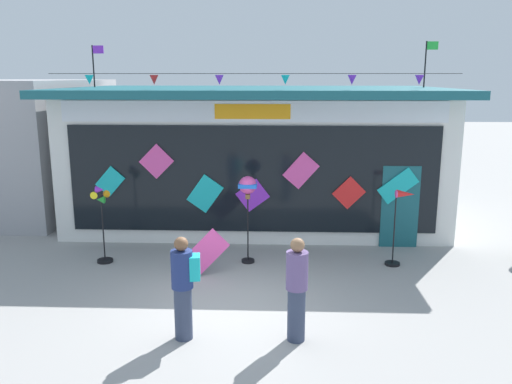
{
  "coord_description": "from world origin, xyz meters",
  "views": [
    {
      "loc": [
        0.87,
        -8.64,
        4.07
      ],
      "look_at": [
        0.38,
        3.32,
        1.41
      ],
      "focal_mm": 36.62,
      "sensor_mm": 36.0,
      "label": 1
    }
  ],
  "objects_px": {
    "wind_spinner_far_left": "(102,215)",
    "person_near_camera": "(297,289)",
    "wind_spinner_center_left": "(400,218)",
    "person_mid_plaza": "(184,286)",
    "kite_shop_building": "(257,153)",
    "display_kite_on_ground": "(206,252)",
    "wind_spinner_left": "(248,191)"
  },
  "relations": [
    {
      "from": "kite_shop_building",
      "to": "person_near_camera",
      "type": "relative_size",
      "value": 6.1
    },
    {
      "from": "wind_spinner_far_left",
      "to": "display_kite_on_ground",
      "type": "distance_m",
      "value": 2.54
    },
    {
      "from": "wind_spinner_far_left",
      "to": "person_mid_plaza",
      "type": "xyz_separation_m",
      "value": [
        2.4,
        -3.36,
        -0.21
      ]
    },
    {
      "from": "kite_shop_building",
      "to": "person_mid_plaza",
      "type": "distance_m",
      "value": 7.6
    },
    {
      "from": "person_near_camera",
      "to": "wind_spinner_far_left",
      "type": "bearing_deg",
      "value": -45.36
    },
    {
      "from": "wind_spinner_far_left",
      "to": "person_near_camera",
      "type": "relative_size",
      "value": 1.04
    },
    {
      "from": "person_mid_plaza",
      "to": "display_kite_on_ground",
      "type": "height_order",
      "value": "person_mid_plaza"
    },
    {
      "from": "person_mid_plaza",
      "to": "wind_spinner_far_left",
      "type": "bearing_deg",
      "value": -151.77
    },
    {
      "from": "wind_spinner_far_left",
      "to": "person_mid_plaza",
      "type": "bearing_deg",
      "value": -54.47
    },
    {
      "from": "kite_shop_building",
      "to": "person_mid_plaza",
      "type": "bearing_deg",
      "value": -96.52
    },
    {
      "from": "wind_spinner_left",
      "to": "wind_spinner_center_left",
      "type": "height_order",
      "value": "wind_spinner_left"
    },
    {
      "from": "wind_spinner_far_left",
      "to": "person_mid_plaza",
      "type": "distance_m",
      "value": 4.13
    },
    {
      "from": "wind_spinner_far_left",
      "to": "display_kite_on_ground",
      "type": "relative_size",
      "value": 1.9
    },
    {
      "from": "wind_spinner_far_left",
      "to": "person_near_camera",
      "type": "distance_m",
      "value": 5.34
    },
    {
      "from": "wind_spinner_center_left",
      "to": "kite_shop_building",
      "type": "bearing_deg",
      "value": 128.98
    },
    {
      "from": "kite_shop_building",
      "to": "wind_spinner_far_left",
      "type": "height_order",
      "value": "kite_shop_building"
    },
    {
      "from": "person_near_camera",
      "to": "kite_shop_building",
      "type": "bearing_deg",
      "value": -89.65
    },
    {
      "from": "kite_shop_building",
      "to": "person_mid_plaza",
      "type": "height_order",
      "value": "kite_shop_building"
    },
    {
      "from": "wind_spinner_far_left",
      "to": "person_mid_plaza",
      "type": "relative_size",
      "value": 1.04
    },
    {
      "from": "wind_spinner_center_left",
      "to": "person_near_camera",
      "type": "distance_m",
      "value": 4.18
    },
    {
      "from": "person_mid_plaza",
      "to": "wind_spinner_center_left",
      "type": "bearing_deg",
      "value": 122.8
    },
    {
      "from": "wind_spinner_center_left",
      "to": "person_near_camera",
      "type": "bearing_deg",
      "value": -124.33
    },
    {
      "from": "display_kite_on_ground",
      "to": "wind_spinner_center_left",
      "type": "bearing_deg",
      "value": 10.59
    },
    {
      "from": "display_kite_on_ground",
      "to": "wind_spinner_far_left",
      "type": "bearing_deg",
      "value": 164.16
    },
    {
      "from": "wind_spinner_left",
      "to": "person_near_camera",
      "type": "xyz_separation_m",
      "value": [
        0.95,
        -3.5,
        -0.78
      ]
    },
    {
      "from": "person_near_camera",
      "to": "display_kite_on_ground",
      "type": "distance_m",
      "value": 3.23
    },
    {
      "from": "person_near_camera",
      "to": "display_kite_on_ground",
      "type": "relative_size",
      "value": 1.82
    },
    {
      "from": "person_mid_plaza",
      "to": "wind_spinner_left",
      "type": "bearing_deg",
      "value": 159.81
    },
    {
      "from": "display_kite_on_ground",
      "to": "wind_spinner_left",
      "type": "bearing_deg",
      "value": 44.77
    },
    {
      "from": "wind_spinner_center_left",
      "to": "person_mid_plaza",
      "type": "distance_m",
      "value": 5.37
    },
    {
      "from": "wind_spinner_far_left",
      "to": "wind_spinner_center_left",
      "type": "height_order",
      "value": "wind_spinner_far_left"
    },
    {
      "from": "wind_spinner_center_left",
      "to": "person_near_camera",
      "type": "xyz_separation_m",
      "value": [
        -2.35,
        -3.45,
        -0.21
      ]
    }
  ]
}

